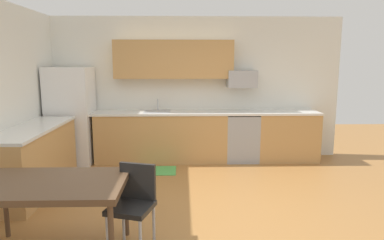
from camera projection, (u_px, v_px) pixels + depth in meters
name	position (u px, v px, depth m)	size (l,w,h in m)	color
ground_plane	(194.00, 211.00, 4.37)	(12.00, 12.00, 0.00)	#9E6B38
wall_back	(190.00, 88.00, 6.75)	(5.80, 0.10, 2.70)	silver
cabinet_run_back	(162.00, 137.00, 6.55)	(2.42, 0.60, 0.90)	tan
cabinet_run_back_right	(286.00, 137.00, 6.61)	(1.13, 0.60, 0.90)	tan
cabinet_run_left	(34.00, 160.00, 5.02)	(0.60, 2.00, 0.90)	tan
countertop_back	(190.00, 113.00, 6.48)	(4.80, 0.64, 0.04)	silver
countertop_left	(31.00, 129.00, 4.94)	(0.64, 2.00, 0.04)	silver
upper_cabinets_back	(174.00, 59.00, 6.44)	(2.20, 0.34, 0.70)	tan
refrigerator	(71.00, 116.00, 6.35)	(0.76, 0.70, 1.76)	white
oven_range	(241.00, 137.00, 6.59)	(0.60, 0.60, 0.91)	#999BA0
microwave	(242.00, 79.00, 6.50)	(0.54, 0.36, 0.32)	#9EA0A5
sink_basin	(157.00, 115.00, 6.47)	(0.48, 0.40, 0.14)	#A5A8AD
sink_faucet	(158.00, 105.00, 6.62)	(0.02, 0.02, 0.24)	#B2B5BA
dining_table	(50.00, 188.00, 3.27)	(1.40, 0.90, 0.75)	brown
chair_near_table	(134.00, 200.00, 3.45)	(0.50, 0.50, 0.85)	black
floor_mat	(156.00, 171.00, 5.98)	(0.70, 0.50, 0.01)	#4CA54C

